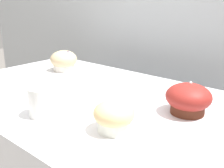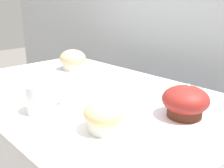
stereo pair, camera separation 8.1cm
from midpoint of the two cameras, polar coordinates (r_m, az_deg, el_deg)
name	(u,v)px [view 1 (the left image)]	position (r m, az deg, el deg)	size (l,w,h in m)	color
wall_back	(171,66)	(1.34, 10.99, 3.75)	(3.20, 0.10, 1.80)	#B2B7BC
muffin_front_center	(64,61)	(1.16, -12.45, 4.90)	(0.11, 0.11, 0.09)	silver
muffin_back_left	(114,116)	(0.61, -3.39, -7.05)	(0.10, 0.10, 0.07)	white
muffin_back_right	(188,99)	(0.72, 13.21, -3.24)	(0.12, 0.12, 0.09)	#512416
coffee_cup	(45,100)	(0.72, -17.63, -3.44)	(0.08, 0.12, 0.08)	white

